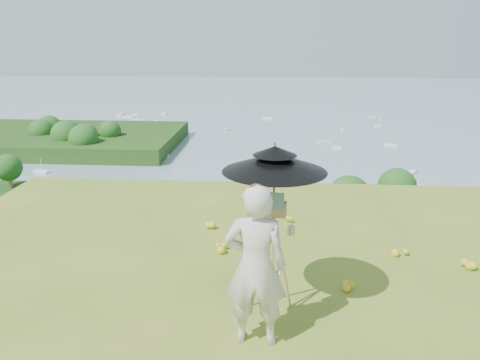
# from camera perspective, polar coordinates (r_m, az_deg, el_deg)

# --- Properties ---
(shoreline_tier) EXTENTS (170.00, 28.00, 8.00)m
(shoreline_tier) POSITION_cam_1_polar(r_m,az_deg,el_deg) (87.96, 4.42, -9.57)
(shoreline_tier) COLOR gray
(shoreline_tier) RESTS_ON bay_water
(bay_water) EXTENTS (700.00, 700.00, 0.00)m
(bay_water) POSITION_cam_1_polar(r_m,az_deg,el_deg) (246.52, 4.32, 8.29)
(bay_water) COLOR #7293A3
(bay_water) RESTS_ON ground
(peninsula) EXTENTS (90.00, 60.00, 12.00)m
(peninsula) POSITION_cam_1_polar(r_m,az_deg,el_deg) (177.99, -20.64, 5.49)
(peninsula) COLOR #15340E
(peninsula) RESTS_ON bay_water
(slope_trees) EXTENTS (110.00, 50.00, 6.00)m
(slope_trees) POSITION_cam_1_polar(r_m,az_deg,el_deg) (42.81, 5.21, -8.37)
(slope_trees) COLOR #1E4D17
(slope_trees) RESTS_ON forest_slope
(harbor_town) EXTENTS (110.00, 22.00, 5.00)m
(harbor_town) POSITION_cam_1_polar(r_m,az_deg,el_deg) (85.25, 4.52, -5.66)
(harbor_town) COLOR silver
(harbor_town) RESTS_ON shoreline_tier
(moored_boats) EXTENTS (140.00, 140.00, 0.70)m
(moored_boats) POSITION_cam_1_polar(r_m,az_deg,el_deg) (169.16, 0.10, 4.42)
(moored_boats) COLOR white
(moored_boats) RESTS_ON bay_water
(painter) EXTENTS (0.69, 0.47, 1.88)m
(painter) POSITION_cam_1_polar(r_m,az_deg,el_deg) (5.17, 1.90, -10.45)
(painter) COLOR beige
(painter) RESTS_ON ground
(field_easel) EXTENTS (0.70, 0.70, 1.61)m
(field_easel) POSITION_cam_1_polar(r_m,az_deg,el_deg) (5.75, 3.96, -8.98)
(field_easel) COLOR #A47A44
(field_easel) RESTS_ON ground
(sun_umbrella) EXTENTS (1.22, 1.22, 0.86)m
(sun_umbrella) POSITION_cam_1_polar(r_m,az_deg,el_deg) (5.43, 4.20, 0.20)
(sun_umbrella) COLOR black
(sun_umbrella) RESTS_ON field_easel
(painter_cap) EXTENTS (0.21, 0.25, 0.10)m
(painter_cap) POSITION_cam_1_polar(r_m,az_deg,el_deg) (4.82, 2.01, -1.11)
(painter_cap) COLOR #D1737C
(painter_cap) RESTS_ON painter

